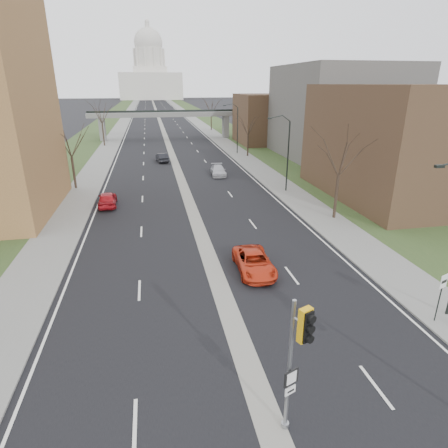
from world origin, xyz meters
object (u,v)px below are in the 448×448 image
object	(u,v)px
car_right_near	(254,262)
car_right_mid	(218,171)
signal_pole_median	(298,348)
car_left_near	(107,199)
speed_limit_sign	(442,289)
car_left_far	(162,158)

from	to	relation	value
car_right_near	car_right_mid	size ratio (longest dim) A/B	1.06
signal_pole_median	car_right_mid	size ratio (longest dim) A/B	1.17
car_left_near	car_right_mid	distance (m)	18.03
speed_limit_sign	car_left_near	world-z (taller)	speed_limit_sign
car_left_far	car_right_mid	size ratio (longest dim) A/B	0.91
car_left_far	car_right_mid	bearing A→B (deg)	115.18
car_left_near	car_left_far	bearing A→B (deg)	-108.44
car_right_near	car_left_far	bearing A→B (deg)	98.24
speed_limit_sign	car_left_far	size ratio (longest dim) A/B	0.65
signal_pole_median	speed_limit_sign	distance (m)	11.35
speed_limit_sign	car_left_far	distance (m)	49.13
signal_pole_median	car_right_near	xyz separation A→B (m)	(2.02, 12.53, -3.15)
speed_limit_sign	car_right_mid	size ratio (longest dim) A/B	0.59
speed_limit_sign	car_left_far	world-z (taller)	speed_limit_sign
car_right_near	car_right_mid	distance (m)	28.72
car_left_near	car_right_near	size ratio (longest dim) A/B	0.91
car_right_near	car_right_mid	world-z (taller)	car_right_near
car_right_mid	car_left_near	bearing A→B (deg)	-136.14
car_left_near	car_right_mid	world-z (taller)	car_left_near
signal_pole_median	car_left_far	distance (m)	52.61
speed_limit_sign	car_left_far	xyz separation A→B (m)	(-12.68, 47.45, -1.33)
car_left_far	car_right_mid	distance (m)	13.49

